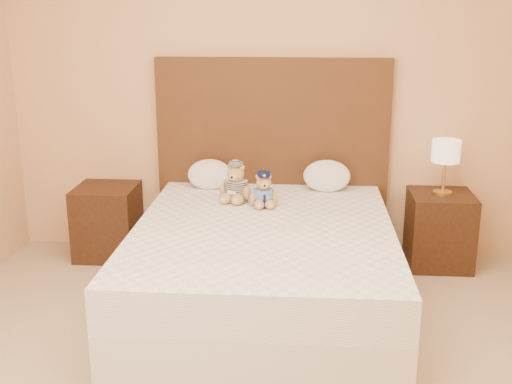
{
  "coord_description": "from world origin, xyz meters",
  "views": [
    {
      "loc": [
        0.24,
        -2.55,
        1.86
      ],
      "look_at": [
        -0.07,
        1.45,
        0.69
      ],
      "focal_mm": 45.0,
      "sensor_mm": 36.0,
      "label": 1
    }
  ],
  "objects_px": {
    "lamp": "(446,154)",
    "teddy_police": "(264,189)",
    "pillow_left": "(210,173)",
    "nightstand_left": "(108,221)",
    "nightstand_right": "(439,230)",
    "teddy_prisoner": "(236,182)",
    "pillow_right": "(327,174)",
    "bed": "(264,267)"
  },
  "relations": [
    {
      "from": "bed",
      "to": "lamp",
      "type": "distance_m",
      "value": 1.59
    },
    {
      "from": "nightstand_left",
      "to": "teddy_prisoner",
      "type": "xyz_separation_m",
      "value": [
        1.02,
        -0.29,
        0.41
      ]
    },
    {
      "from": "nightstand_left",
      "to": "lamp",
      "type": "xyz_separation_m",
      "value": [
        2.5,
        0.0,
        0.57
      ]
    },
    {
      "from": "lamp",
      "to": "teddy_prisoner",
      "type": "bearing_deg",
      "value": -168.78
    },
    {
      "from": "bed",
      "to": "nightstand_right",
      "type": "xyz_separation_m",
      "value": [
        1.25,
        0.8,
        -0.0
      ]
    },
    {
      "from": "bed",
      "to": "teddy_police",
      "type": "height_order",
      "value": "teddy_police"
    },
    {
      "from": "lamp",
      "to": "teddy_police",
      "type": "xyz_separation_m",
      "value": [
        -1.28,
        -0.4,
        -0.18
      ]
    },
    {
      "from": "pillow_right",
      "to": "teddy_prisoner",
      "type": "bearing_deg",
      "value": -153.18
    },
    {
      "from": "bed",
      "to": "pillow_left",
      "type": "height_order",
      "value": "pillow_left"
    },
    {
      "from": "bed",
      "to": "nightstand_right",
      "type": "bearing_deg",
      "value": 32.62
    },
    {
      "from": "lamp",
      "to": "teddy_police",
      "type": "bearing_deg",
      "value": -162.8
    },
    {
      "from": "lamp",
      "to": "teddy_police",
      "type": "relative_size",
      "value": 1.68
    },
    {
      "from": "nightstand_left",
      "to": "pillow_right",
      "type": "height_order",
      "value": "pillow_right"
    },
    {
      "from": "lamp",
      "to": "pillow_right",
      "type": "height_order",
      "value": "lamp"
    },
    {
      "from": "bed",
      "to": "nightstand_left",
      "type": "bearing_deg",
      "value": 147.38
    },
    {
      "from": "teddy_police",
      "to": "pillow_left",
      "type": "bearing_deg",
      "value": 126.38
    },
    {
      "from": "teddy_police",
      "to": "teddy_prisoner",
      "type": "distance_m",
      "value": 0.23
    },
    {
      "from": "teddy_prisoner",
      "to": "pillow_right",
      "type": "xyz_separation_m",
      "value": [
        0.64,
        0.32,
        -0.01
      ]
    },
    {
      "from": "lamp",
      "to": "teddy_police",
      "type": "height_order",
      "value": "lamp"
    },
    {
      "from": "bed",
      "to": "teddy_police",
      "type": "distance_m",
      "value": 0.57
    },
    {
      "from": "bed",
      "to": "teddy_prisoner",
      "type": "bearing_deg",
      "value": 114.06
    },
    {
      "from": "teddy_prisoner",
      "to": "pillow_left",
      "type": "relative_size",
      "value": 0.83
    },
    {
      "from": "nightstand_left",
      "to": "nightstand_right",
      "type": "distance_m",
      "value": 2.5
    },
    {
      "from": "teddy_police",
      "to": "teddy_prisoner",
      "type": "relative_size",
      "value": 0.87
    },
    {
      "from": "nightstand_right",
      "to": "teddy_prisoner",
      "type": "bearing_deg",
      "value": -168.78
    },
    {
      "from": "nightstand_right",
      "to": "pillow_right",
      "type": "distance_m",
      "value": 0.93
    },
    {
      "from": "bed",
      "to": "pillow_right",
      "type": "bearing_deg",
      "value": 63.61
    },
    {
      "from": "lamp",
      "to": "pillow_left",
      "type": "distance_m",
      "value": 1.72
    },
    {
      "from": "teddy_police",
      "to": "teddy_prisoner",
      "type": "bearing_deg",
      "value": 143.82
    },
    {
      "from": "nightstand_left",
      "to": "nightstand_right",
      "type": "height_order",
      "value": "same"
    },
    {
      "from": "bed",
      "to": "pillow_left",
      "type": "relative_size",
      "value": 6.07
    },
    {
      "from": "nightstand_left",
      "to": "bed",
      "type": "bearing_deg",
      "value": -32.62
    },
    {
      "from": "nightstand_left",
      "to": "pillow_right",
      "type": "bearing_deg",
      "value": 1.03
    },
    {
      "from": "pillow_right",
      "to": "nightstand_left",
      "type": "bearing_deg",
      "value": -178.97
    },
    {
      "from": "teddy_police",
      "to": "lamp",
      "type": "bearing_deg",
      "value": 8.16
    },
    {
      "from": "teddy_police",
      "to": "pillow_right",
      "type": "height_order",
      "value": "pillow_right"
    },
    {
      "from": "pillow_left",
      "to": "lamp",
      "type": "bearing_deg",
      "value": -1.01
    },
    {
      "from": "nightstand_right",
      "to": "teddy_prisoner",
      "type": "height_order",
      "value": "teddy_prisoner"
    },
    {
      "from": "lamp",
      "to": "pillow_left",
      "type": "relative_size",
      "value": 1.21
    },
    {
      "from": "bed",
      "to": "pillow_right",
      "type": "height_order",
      "value": "pillow_right"
    },
    {
      "from": "lamp",
      "to": "pillow_right",
      "type": "xyz_separation_m",
      "value": [
        -0.84,
        0.03,
        -0.18
      ]
    },
    {
      "from": "teddy_prisoner",
      "to": "nightstand_right",
      "type": "bearing_deg",
      "value": 27.73
    }
  ]
}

